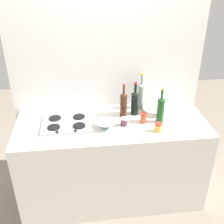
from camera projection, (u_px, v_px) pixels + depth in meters
ground_plane at (112, 193)px, 3.01m from camera, size 6.00×6.00×0.00m
counter_block at (112, 161)px, 2.79m from camera, size 1.80×0.70×0.90m
backsplash_panel at (107, 69)px, 2.71m from camera, size 1.90×0.06×2.60m
stovetop_hob at (67, 123)px, 2.55m from camera, size 0.46×0.36×0.04m
plate_stack at (155, 110)px, 2.75m from camera, size 0.25×0.25×0.06m
wine_bottle_leftmost at (124, 104)px, 2.63m from camera, size 0.07×0.07×0.34m
wine_bottle_mid_left at (141, 95)px, 2.77m from camera, size 0.07×0.07×0.38m
wine_bottle_mid_right at (161, 109)px, 2.53m from camera, size 0.07×0.07×0.35m
wine_bottle_rightmost at (135, 102)px, 2.67m from camera, size 0.08×0.08×0.34m
mixing_bowl at (106, 124)px, 2.49m from camera, size 0.19×0.19×0.07m
condiment_jar_front at (124, 122)px, 2.53m from camera, size 0.07×0.07×0.08m
condiment_jar_rear at (143, 118)px, 2.56m from camera, size 0.06×0.06×0.10m
condiment_jar_spare at (158, 127)px, 2.44m from camera, size 0.07×0.07×0.08m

